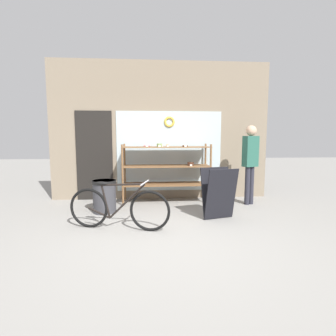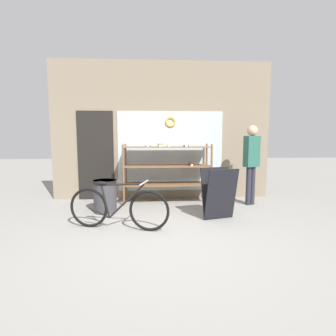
{
  "view_description": "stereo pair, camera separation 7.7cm",
  "coord_description": "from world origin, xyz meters",
  "px_view_note": "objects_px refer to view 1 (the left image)",
  "views": [
    {
      "loc": [
        -0.3,
        -3.8,
        1.47
      ],
      "look_at": [
        0.05,
        0.9,
        0.93
      ],
      "focal_mm": 28.0,
      "sensor_mm": 36.0,
      "label": 1
    },
    {
      "loc": [
        -0.22,
        -3.8,
        1.47
      ],
      "look_at": [
        0.05,
        0.9,
        0.93
      ],
      "focal_mm": 28.0,
      "sensor_mm": 36.0,
      "label": 2
    }
  ],
  "objects_px": {
    "display_case": "(167,166)",
    "bicycle": "(118,208)",
    "pedestrian": "(250,158)",
    "trash_bin": "(104,195)",
    "sandwich_board": "(219,193)"
  },
  "relations": [
    {
      "from": "pedestrian",
      "to": "trash_bin",
      "type": "distance_m",
      "value": 3.2
    },
    {
      "from": "bicycle",
      "to": "sandwich_board",
      "type": "xyz_separation_m",
      "value": [
        1.76,
        0.44,
        0.12
      ]
    },
    {
      "from": "sandwich_board",
      "to": "pedestrian",
      "type": "bearing_deg",
      "value": 30.46
    },
    {
      "from": "pedestrian",
      "to": "trash_bin",
      "type": "xyz_separation_m",
      "value": [
        -3.1,
        -0.41,
        -0.69
      ]
    },
    {
      "from": "sandwich_board",
      "to": "trash_bin",
      "type": "distance_m",
      "value": 2.22
    },
    {
      "from": "display_case",
      "to": "sandwich_board",
      "type": "bearing_deg",
      "value": -56.87
    },
    {
      "from": "display_case",
      "to": "sandwich_board",
      "type": "relative_size",
      "value": 2.13
    },
    {
      "from": "display_case",
      "to": "bicycle",
      "type": "bearing_deg",
      "value": -117.23
    },
    {
      "from": "display_case",
      "to": "pedestrian",
      "type": "height_order",
      "value": "pedestrian"
    },
    {
      "from": "bicycle",
      "to": "display_case",
      "type": "bearing_deg",
      "value": 76.55
    },
    {
      "from": "sandwich_board",
      "to": "trash_bin",
      "type": "bearing_deg",
      "value": 149.83
    },
    {
      "from": "trash_bin",
      "to": "display_case",
      "type": "bearing_deg",
      "value": 30.12
    },
    {
      "from": "bicycle",
      "to": "trash_bin",
      "type": "relative_size",
      "value": 2.56
    },
    {
      "from": "trash_bin",
      "to": "sandwich_board",
      "type": "bearing_deg",
      "value": -14.9
    },
    {
      "from": "display_case",
      "to": "bicycle",
      "type": "relative_size",
      "value": 1.2
    }
  ]
}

